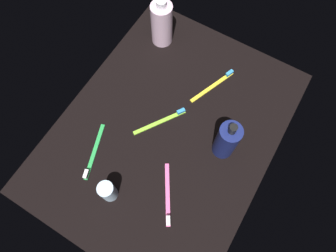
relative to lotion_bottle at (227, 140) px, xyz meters
The scene contains 8 objects.
ground_plane 19.67cm from the lotion_bottle, 79.90° to the right, with size 84.00×64.00×1.20cm, color black.
lotion_bottle is the anchor object (origin of this frame).
bodywash_bottle 45.19cm from the lotion_bottle, 124.57° to the right, with size 7.23×7.23×18.07cm.
deodorant_stick 36.22cm from the lotion_bottle, 36.67° to the right, with size 4.50×4.50×8.63cm, color silver.
toothbrush_lime 21.71cm from the lotion_bottle, 85.99° to the right, with size 15.66×10.95×2.10cm.
toothbrush_pink 23.53cm from the lotion_bottle, 17.32° to the right, with size 15.87×10.62×2.10cm.
toothbrush_yellow 23.40cm from the lotion_bottle, 146.29° to the right, with size 17.16×7.79×2.10cm.
toothbrush_green 40.01cm from the lotion_bottle, 56.19° to the right, with size 17.43×6.94×2.10cm.
Camera 1 is at (29.74, 17.83, 88.65)cm, focal length 32.33 mm.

